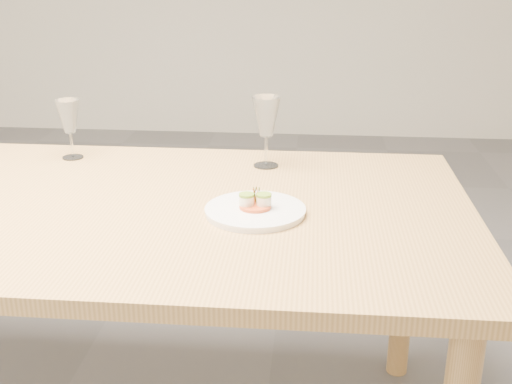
# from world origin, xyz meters

# --- Properties ---
(dining_table) EXTENTS (2.40, 1.00, 0.75)m
(dining_table) POSITION_xyz_m (0.00, 0.00, 0.68)
(dining_table) COLOR tan
(dining_table) RESTS_ON ground
(dinner_plate) EXTENTS (0.25, 0.25, 0.07)m
(dinner_plate) POSITION_xyz_m (0.65, -0.05, 0.76)
(dinner_plate) COLOR white
(dinner_plate) RESTS_ON dining_table
(wine_glass_2) EXTENTS (0.07, 0.07, 0.18)m
(wine_glass_2) POSITION_xyz_m (0.04, 0.36, 0.88)
(wine_glass_2) COLOR white
(wine_glass_2) RESTS_ON dining_table
(wine_glass_3) EXTENTS (0.09, 0.09, 0.21)m
(wine_glass_3) POSITION_xyz_m (0.65, 0.33, 0.90)
(wine_glass_3) COLOR white
(wine_glass_3) RESTS_ON dining_table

